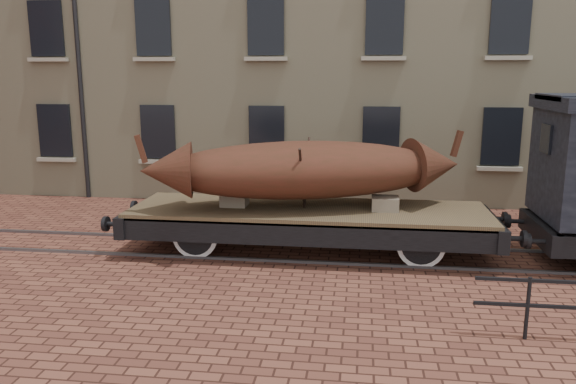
# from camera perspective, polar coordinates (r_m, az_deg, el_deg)

# --- Properties ---
(ground) EXTENTS (90.00, 90.00, 0.00)m
(ground) POSITION_cam_1_polar(r_m,az_deg,el_deg) (12.83, 5.26, -6.30)
(ground) COLOR #542C22
(rail_track) EXTENTS (30.00, 1.52, 0.06)m
(rail_track) POSITION_cam_1_polar(r_m,az_deg,el_deg) (12.82, 5.26, -6.17)
(rail_track) COLOR #59595E
(rail_track) RESTS_ON ground
(flatcar_wagon) EXTENTS (8.97, 2.43, 1.35)m
(flatcar_wagon) POSITION_cam_1_polar(r_m,az_deg,el_deg) (12.64, 2.09, -2.55)
(flatcar_wagon) COLOR brown
(flatcar_wagon) RESTS_ON ground
(iron_boat) EXTENTS (7.20, 3.57, 1.71)m
(iron_boat) POSITION_cam_1_polar(r_m,az_deg,el_deg) (12.42, 1.70, 2.31)
(iron_boat) COLOR #492117
(iron_boat) RESTS_ON flatcar_wagon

